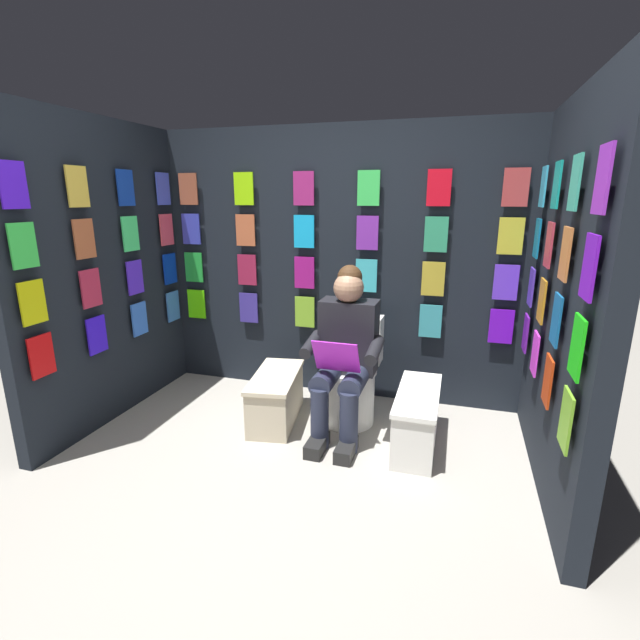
{
  "coord_description": "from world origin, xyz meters",
  "views": [
    {
      "loc": [
        -0.94,
        1.87,
        1.64
      ],
      "look_at": [
        -0.1,
        -0.94,
        0.85
      ],
      "focal_mm": 25.75,
      "sensor_mm": 36.0,
      "label": 1
    }
  ],
  "objects": [
    {
      "name": "ground_plane",
      "position": [
        0.0,
        0.0,
        0.0
      ],
      "size": [
        30.0,
        30.0,
        0.0
      ],
      "primitive_type": "plane",
      "color": "#9E998E"
    },
    {
      "name": "comic_longbox_near",
      "position": [
        -0.76,
        -1.0,
        0.2
      ],
      "size": [
        0.27,
        0.75,
        0.39
      ],
      "rotation": [
        0.0,
        0.0,
        -0.0
      ],
      "color": "white",
      "rests_on": "ground"
    },
    {
      "name": "display_wall_back",
      "position": [
        0.0,
        -1.77,
        1.1
      ],
      "size": [
        3.07,
        0.14,
        2.19
      ],
      "color": "black",
      "rests_on": "ground"
    },
    {
      "name": "display_wall_right",
      "position": [
        1.53,
        -0.86,
        1.1
      ],
      "size": [
        0.14,
        1.72,
        2.19
      ],
      "color": "black",
      "rests_on": "ground"
    },
    {
      "name": "toilet",
      "position": [
        -0.24,
        -1.28,
        0.33
      ],
      "size": [
        0.41,
        0.55,
        0.77
      ],
      "rotation": [
        0.0,
        0.0,
        -0.01
      ],
      "color": "white",
      "rests_on": "ground"
    },
    {
      "name": "comic_longbox_far",
      "position": [
        0.29,
        -1.07,
        0.19
      ],
      "size": [
        0.41,
        0.74,
        0.37
      ],
      "rotation": [
        0.0,
        0.0,
        0.15
      ],
      "color": "beige",
      "rests_on": "ground"
    },
    {
      "name": "person_reading",
      "position": [
        -0.24,
        -1.06,
        0.6
      ],
      "size": [
        0.53,
        0.68,
        1.19
      ],
      "rotation": [
        0.0,
        0.0,
        -0.01
      ],
      "color": "black",
      "rests_on": "ground"
    },
    {
      "name": "display_wall_left",
      "position": [
        -1.53,
        -0.86,
        1.1
      ],
      "size": [
        0.14,
        1.72,
        2.19
      ],
      "color": "black",
      "rests_on": "ground"
    }
  ]
}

